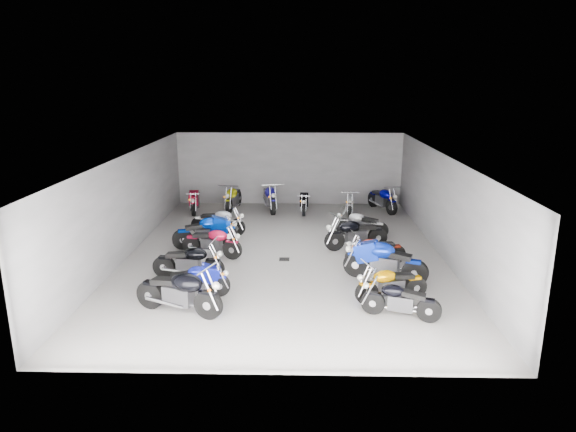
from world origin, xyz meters
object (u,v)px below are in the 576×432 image
motorcycle_right_f (361,224)px  motorcycle_back_a (195,200)px  motorcycle_back_b (233,198)px  motorcycle_back_e (350,203)px  motorcycle_left_c (189,262)px  motorcycle_left_e (206,232)px  motorcycle_left_a (179,292)px  motorcycle_right_e (355,234)px  motorcycle_right_a (400,300)px  motorcycle_left_f (219,222)px  motorcycle_back_f (383,199)px  drain_grate (284,259)px  motorcycle_right_b (391,284)px  motorcycle_right_d (375,250)px  motorcycle_right_c (384,261)px  motorcycle_back_c (270,198)px  motorcycle_left_b (194,281)px  motorcycle_back_d (304,202)px  motorcycle_left_d (212,242)px

motorcycle_right_f → motorcycle_back_a: size_ratio=0.88×
motorcycle_back_b → motorcycle_back_e: 4.98m
motorcycle_left_c → motorcycle_left_e: bearing=-172.8°
motorcycle_left_a → motorcycle_right_e: 6.87m
motorcycle_left_a → motorcycle_right_a: (5.24, -0.10, -0.11)m
motorcycle_left_f → motorcycle_back_f: size_ratio=0.97×
drain_grate → motorcycle_left_e: motorcycle_left_e is taller
motorcycle_right_b → motorcycle_right_d: size_ratio=1.01×
motorcycle_right_e → motorcycle_back_e: motorcycle_right_e is taller
motorcycle_back_b → motorcycle_right_e: bearing=139.8°
motorcycle_right_a → motorcycle_right_c: bearing=18.1°
motorcycle_back_c → drain_grate: bearing=85.2°
motorcycle_right_b → motorcycle_right_d: 2.65m
motorcycle_right_c → motorcycle_back_b: bearing=55.1°
motorcycle_right_a → motorcycle_back_f: motorcycle_back_f is taller
drain_grate → motorcycle_right_b: size_ratio=0.17×
motorcycle_left_b → motorcycle_back_a: size_ratio=0.90×
motorcycle_back_a → motorcycle_back_d: bearing=175.3°
motorcycle_right_c → motorcycle_back_f: (1.18, 7.90, -0.05)m
motorcycle_left_a → motorcycle_right_c: motorcycle_right_c is taller
motorcycle_left_b → motorcycle_back_e: 9.95m
motorcycle_left_c → motorcycle_right_c: (5.46, -0.03, 0.07)m
motorcycle_left_e → motorcycle_back_a: bearing=178.8°
motorcycle_left_b → motorcycle_left_f: 5.54m
motorcycle_left_a → motorcycle_right_f: 8.18m
drain_grate → motorcycle_back_d: size_ratio=0.17×
motorcycle_back_d → motorcycle_left_f: bearing=49.0°
motorcycle_back_a → motorcycle_back_e: size_ratio=1.09×
motorcycle_left_a → motorcycle_right_c: (5.22, 2.21, 0.01)m
motorcycle_right_b → motorcycle_back_b: motorcycle_back_b is taller
motorcycle_left_c → motorcycle_right_b: (5.42, -1.41, -0.03)m
motorcycle_right_c → motorcycle_right_f: 4.22m
motorcycle_right_c → motorcycle_back_d: motorcycle_right_c is taller
motorcycle_left_e → motorcycle_left_b: bearing=-11.1°
motorcycle_back_c → motorcycle_back_a: bearing=-6.6°
motorcycle_left_b → motorcycle_left_d: 3.13m
motorcycle_left_d → motorcycle_left_e: 1.03m
motorcycle_left_b → motorcycle_right_c: size_ratio=0.83×
motorcycle_back_a → motorcycle_right_a: bearing=119.2°
motorcycle_right_e → motorcycle_back_d: bearing=2.6°
motorcycle_right_d → motorcycle_back_e: size_ratio=0.99×
motorcycle_left_d → motorcycle_back_c: (1.47, 5.99, 0.07)m
motorcycle_right_e → motorcycle_back_e: (0.24, 4.69, -0.07)m
motorcycle_right_a → motorcycle_right_f: (-0.17, 6.52, 0.01)m
motorcycle_left_b → motorcycle_right_e: motorcycle_right_e is taller
motorcycle_left_a → motorcycle_back_f: size_ratio=1.07×
motorcycle_back_c → motorcycle_left_f: bearing=53.0°
motorcycle_left_e → motorcycle_left_f: (0.18, 1.44, -0.04)m
motorcycle_right_d → motorcycle_right_e: bearing=3.1°
motorcycle_right_e → motorcycle_right_f: size_ratio=1.17×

